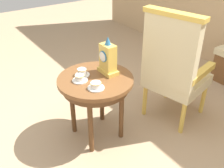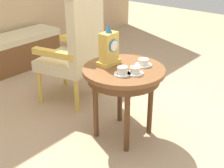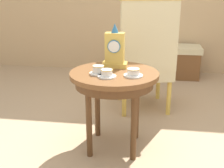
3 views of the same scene
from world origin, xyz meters
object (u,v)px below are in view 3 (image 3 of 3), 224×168
(teacup_left, at_px, (98,70))
(window_bench, at_px, (163,61))
(side_table, at_px, (114,82))
(mantel_clock, at_px, (115,50))
(teacup_center, at_px, (133,73))
(armchair, at_px, (146,54))
(teacup_right, at_px, (107,74))

(teacup_left, distance_m, window_bench, 2.17)
(side_table, relative_size, teacup_left, 5.12)
(side_table, xyz_separation_m, mantel_clock, (-0.02, 0.14, 0.21))
(teacup_center, distance_m, armchair, 0.83)
(teacup_right, bearing_deg, armchair, 74.48)
(teacup_left, bearing_deg, armchair, 68.77)
(teacup_right, height_order, armchair, armchair)
(teacup_right, bearing_deg, side_table, 75.50)
(side_table, height_order, window_bench, side_table)
(side_table, bearing_deg, teacup_center, -30.40)
(teacup_right, distance_m, mantel_clock, 0.29)
(side_table, height_order, mantel_clock, mantel_clock)
(teacup_right, xyz_separation_m, armchair, (0.24, 0.87, -0.05))
(side_table, distance_m, mantel_clock, 0.26)
(side_table, relative_size, mantel_clock, 1.95)
(teacup_left, xyz_separation_m, mantel_clock, (0.09, 0.21, 0.11))
(side_table, distance_m, armchair, 0.77)
(side_table, relative_size, armchair, 0.58)
(teacup_left, distance_m, mantel_clock, 0.25)
(teacup_center, xyz_separation_m, armchair, (0.06, 0.83, -0.05))
(teacup_right, distance_m, window_bench, 2.21)
(teacup_left, height_order, window_bench, teacup_left)
(window_bench, bearing_deg, teacup_left, -104.47)
(teacup_right, relative_size, armchair, 0.11)
(teacup_center, distance_m, window_bench, 2.14)
(mantel_clock, bearing_deg, side_table, -83.80)
(teacup_right, relative_size, teacup_center, 0.96)
(mantel_clock, height_order, armchair, armchair)
(side_table, xyz_separation_m, teacup_left, (-0.11, -0.07, 0.11))
(teacup_left, bearing_deg, mantel_clock, 66.45)
(teacup_right, height_order, teacup_center, same)
(teacup_center, height_order, mantel_clock, mantel_clock)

